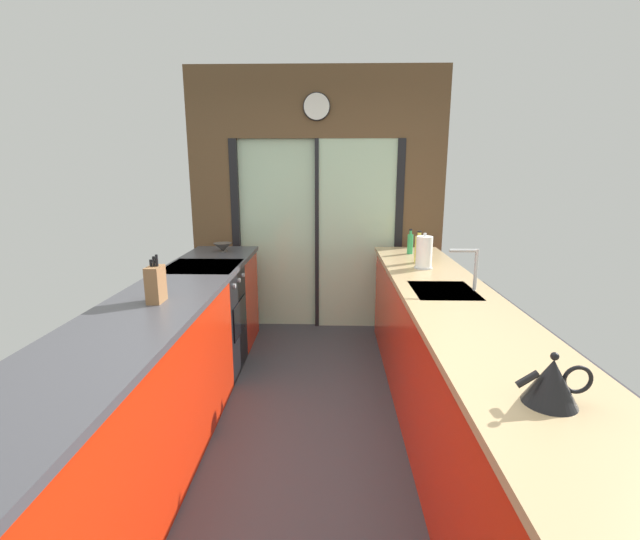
# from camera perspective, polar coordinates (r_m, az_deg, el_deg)

# --- Properties ---
(ground_plane) EXTENTS (5.04, 7.60, 0.02)m
(ground_plane) POSITION_cam_1_polar(r_m,az_deg,el_deg) (3.33, -1.37, -17.88)
(ground_plane) COLOR #38383D
(back_wall_unit) EXTENTS (2.64, 0.12, 2.70)m
(back_wall_unit) POSITION_cam_1_polar(r_m,az_deg,el_deg) (4.66, -0.40, 10.81)
(back_wall_unit) COLOR brown
(back_wall_unit) RESTS_ON ground_plane
(left_counter_run) EXTENTS (0.62, 3.80, 0.92)m
(left_counter_run) POSITION_cam_1_polar(r_m,az_deg,el_deg) (2.89, -20.78, -13.20)
(left_counter_run) COLOR red
(left_counter_run) RESTS_ON ground_plane
(right_counter_run) EXTENTS (0.62, 3.80, 0.92)m
(right_counter_run) POSITION_cam_1_polar(r_m,az_deg,el_deg) (2.94, 16.73, -12.43)
(right_counter_run) COLOR red
(right_counter_run) RESTS_ON ground_plane
(sink_faucet) EXTENTS (0.19, 0.02, 0.28)m
(sink_faucet) POSITION_cam_1_polar(r_m,az_deg,el_deg) (3.01, 19.01, 0.85)
(sink_faucet) COLOR #B7BABC
(sink_faucet) RESTS_ON right_counter_run
(oven_range) EXTENTS (0.60, 0.60, 0.92)m
(oven_range) POSITION_cam_1_polar(r_m,az_deg,el_deg) (3.87, -14.59, -6.22)
(oven_range) COLOR black
(oven_range) RESTS_ON ground_plane
(mixing_bowl) EXTENTS (0.18, 0.18, 0.09)m
(mixing_bowl) POSITION_cam_1_polar(r_m,az_deg,el_deg) (4.33, -12.48, 2.91)
(mixing_bowl) COLOR #514C47
(mixing_bowl) RESTS_ON left_counter_run
(knife_block) EXTENTS (0.08, 0.14, 0.29)m
(knife_block) POSITION_cam_1_polar(r_m,az_deg,el_deg) (2.78, -20.50, -1.70)
(knife_block) COLOR brown
(knife_block) RESTS_ON left_counter_run
(kettle) EXTENTS (0.26, 0.18, 0.18)m
(kettle) POSITION_cam_1_polar(r_m,az_deg,el_deg) (1.71, 27.83, -12.63)
(kettle) COLOR black
(kettle) RESTS_ON right_counter_run
(soap_bottle_near) EXTENTS (0.07, 0.07, 0.27)m
(soap_bottle_near) POSITION_cam_1_polar(r_m,az_deg,el_deg) (3.81, 12.65, 2.67)
(soap_bottle_near) COLOR #D1CC4C
(soap_bottle_near) RESTS_ON right_counter_run
(soap_bottle_far) EXTENTS (0.05, 0.05, 0.23)m
(soap_bottle_far) POSITION_cam_1_polar(r_m,az_deg,el_deg) (4.21, 11.59, 3.39)
(soap_bottle_far) COLOR #339E56
(soap_bottle_far) RESTS_ON right_counter_run
(paper_towel_roll) EXTENTS (0.15, 0.15, 0.29)m
(paper_towel_roll) POSITION_cam_1_polar(r_m,az_deg,el_deg) (3.60, 13.31, 2.21)
(paper_towel_roll) COLOR #B7BABC
(paper_towel_roll) RESTS_ON right_counter_run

